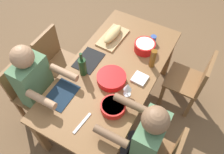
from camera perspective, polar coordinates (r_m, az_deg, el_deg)
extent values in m
plane|color=brown|center=(2.99, 0.00, -7.17)|extent=(8.00, 8.00, 0.00)
cube|color=brown|center=(2.39, 0.00, 1.29)|extent=(1.76, 0.88, 0.04)
cube|color=brown|center=(3.11, 13.62, 4.92)|extent=(0.07, 0.07, 0.70)
cube|color=brown|center=(2.55, -17.09, -13.56)|extent=(0.07, 0.07, 0.70)
cube|color=brown|center=(3.27, 1.11, 9.87)|extent=(0.07, 0.07, 0.70)
cube|color=brown|center=(2.70, -17.95, -4.08)|extent=(0.40, 0.40, 0.03)
cube|color=brown|center=(2.63, -22.06, 0.10)|extent=(0.38, 0.04, 0.40)
cube|color=brown|center=(2.86, -12.15, -5.46)|extent=(0.04, 0.04, 0.42)
cube|color=brown|center=(2.76, -16.32, -10.68)|extent=(0.04, 0.04, 0.42)
cube|color=brown|center=(3.02, -17.30, -2.66)|extent=(0.04, 0.04, 0.42)
cube|color=brown|center=(2.93, -21.43, -7.46)|extent=(0.04, 0.04, 0.42)
cylinder|color=#2D2D38|center=(2.80, -12.45, -7.13)|extent=(0.11, 0.11, 0.45)
cylinder|color=#2D2D38|center=(2.75, -14.42, -9.63)|extent=(0.11, 0.11, 0.45)
cube|color=#4C724C|center=(2.44, -18.58, -1.05)|extent=(0.34, 0.20, 0.55)
cylinder|color=#9E7251|center=(2.27, -11.64, 1.07)|extent=(0.07, 0.30, 0.07)
cylinder|color=#9E7251|center=(2.15, -16.89, -5.27)|extent=(0.07, 0.30, 0.07)
sphere|color=#9E7251|center=(2.17, -21.09, 4.63)|extent=(0.21, 0.21, 0.21)
cube|color=brown|center=(2.88, -11.97, 2.98)|extent=(0.40, 0.40, 0.03)
cube|color=brown|center=(2.82, -15.67, 7.06)|extent=(0.38, 0.04, 0.40)
cube|color=brown|center=(3.06, -6.87, 1.32)|extent=(0.04, 0.04, 0.42)
cube|color=brown|center=(2.91, -10.49, -3.34)|extent=(0.04, 0.04, 0.42)
cube|color=brown|center=(3.21, -11.96, 3.61)|extent=(0.04, 0.04, 0.42)
cube|color=brown|center=(3.07, -15.64, -0.71)|extent=(0.04, 0.04, 0.42)
cube|color=brown|center=(2.32, 9.48, -18.09)|extent=(0.40, 0.40, 0.03)
cube|color=brown|center=(2.59, 6.77, -14.90)|extent=(0.04, 0.04, 0.42)
cylinder|color=#2D2D38|center=(2.55, 4.87, -15.99)|extent=(0.11, 0.11, 0.45)
cube|color=#4C724C|center=(2.05, 9.00, -14.84)|extent=(0.34, 0.20, 0.55)
cylinder|color=brown|center=(1.91, -0.26, -14.22)|extent=(0.07, 0.30, 0.07)
cylinder|color=brown|center=(2.04, 4.38, -6.43)|extent=(0.07, 0.30, 0.07)
sphere|color=brown|center=(1.72, 10.58, -10.26)|extent=(0.21, 0.21, 0.21)
cube|color=brown|center=(2.80, 17.22, -0.72)|extent=(0.40, 0.40, 0.03)
cube|color=brown|center=(2.64, 21.96, 0.44)|extent=(0.38, 0.04, 0.40)
cube|color=brown|center=(2.89, 12.00, -4.43)|extent=(0.04, 0.04, 0.42)
cube|color=brown|center=(3.09, 14.29, 0.31)|extent=(0.04, 0.04, 0.42)
cube|color=brown|center=(2.89, 18.25, -7.06)|extent=(0.04, 0.04, 0.42)
cube|color=brown|center=(3.09, 20.11, -2.13)|extent=(0.04, 0.04, 0.42)
cylinder|color=red|center=(2.55, 7.97, 7.37)|extent=(0.22, 0.22, 0.10)
cylinder|color=beige|center=(2.53, 8.05, 7.89)|extent=(0.20, 0.20, 0.04)
cylinder|color=red|center=(2.10, 0.26, -7.31)|extent=(0.23, 0.23, 0.07)
cylinder|color=orange|center=(2.08, 0.26, -7.00)|extent=(0.20, 0.20, 0.03)
cylinder|color=red|center=(2.27, -0.13, -0.35)|extent=(0.29, 0.29, 0.07)
cylinder|color=#669E33|center=(2.25, -0.13, 0.00)|extent=(0.25, 0.25, 0.03)
cube|color=tan|center=(2.68, 0.20, 9.62)|extent=(0.41, 0.24, 0.02)
ellipsoid|color=tan|center=(2.64, 0.20, 10.48)|extent=(0.32, 0.12, 0.09)
cylinder|color=#193819|center=(2.30, -7.19, 2.48)|extent=(0.08, 0.08, 0.20)
cylinder|color=#193819|center=(2.19, -7.58, 4.86)|extent=(0.03, 0.03, 0.09)
cylinder|color=brown|center=(2.37, 9.94, 4.46)|extent=(0.06, 0.06, 0.22)
cylinder|color=silver|center=(2.21, 3.70, -4.17)|extent=(0.07, 0.07, 0.01)
cylinder|color=silver|center=(2.18, 3.75, -3.60)|extent=(0.01, 0.01, 0.07)
cone|color=silver|center=(2.11, 3.87, -2.42)|extent=(0.08, 0.08, 0.08)
cube|color=#142333|center=(2.26, -12.28, -4.21)|extent=(0.32, 0.23, 0.01)
cube|color=black|center=(2.47, -5.72, 4.09)|extent=(0.32, 0.23, 0.01)
cube|color=silver|center=(2.02, -1.61, -13.74)|extent=(0.02, 0.17, 0.01)
cylinder|color=#334C8C|center=(2.66, 10.03, 9.08)|extent=(0.07, 0.07, 0.09)
cube|color=silver|center=(2.08, -7.31, -11.10)|extent=(0.23, 0.05, 0.01)
cube|color=white|center=(2.32, 6.80, -0.39)|extent=(0.15, 0.15, 0.02)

